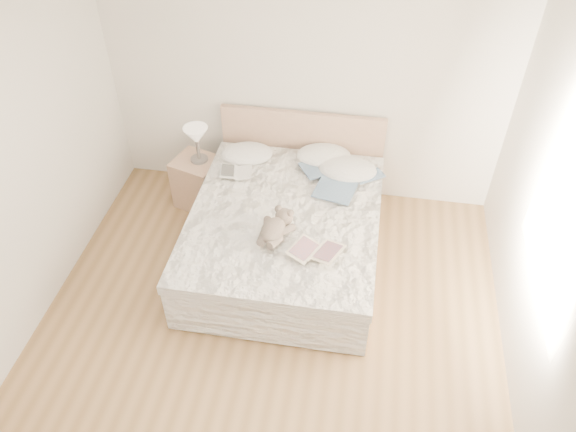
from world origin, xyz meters
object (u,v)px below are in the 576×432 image
Objects in this scene: bed at (286,230)px; teddy_bear at (273,236)px; nightstand at (199,182)px; childrens_book at (316,251)px; table_lamp at (196,137)px; photo_book at (236,172)px.

bed reaches higher than teddy_bear.
childrens_book is at bearing -39.30° from nightstand.
table_lamp reaches higher than childrens_book.
table_lamp is 0.94× the size of childrens_book.
nightstand is 1.43× the size of table_lamp.
nightstand is (-1.05, 0.59, -0.03)m from bed.
photo_book is (0.44, -0.23, -0.21)m from table_lamp.
teddy_bear is (0.53, -0.84, 0.02)m from photo_book.
nightstand is at bearing -145.11° from table_lamp.
bed is 0.57m from teddy_bear.
photo_book is 0.88× the size of teddy_bear.
bed is 1.20m from nightstand.
teddy_bear is at bearing -47.42° from table_lamp.
table_lamp is at bearing 164.74° from childrens_book.
teddy_bear is (-0.38, 0.10, 0.02)m from childrens_book.
nightstand is 1.84m from childrens_book.
photo_book is 1.31m from childrens_book.
table_lamp is 0.54m from photo_book.
bed is 5.76× the size of teddy_bear.
teddy_bear is (0.98, -1.06, -0.19)m from table_lamp.
photo_book is at bearing -23.06° from nightstand.
photo_book is at bearing -26.89° from table_lamp.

